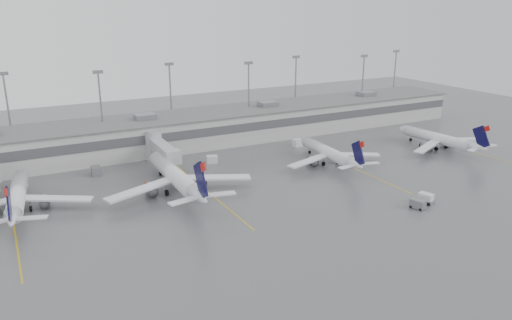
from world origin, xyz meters
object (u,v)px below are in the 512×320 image
jet_mid_left (176,177)px  jet_far_left (17,197)px  baggage_tug (426,199)px  jet_mid_right (330,153)px  jet_far_right (441,139)px

jet_mid_left → jet_far_left: bearing=172.4°
jet_far_left → baggage_tug: size_ratio=8.45×
jet_mid_left → jet_mid_right: 37.36m
jet_far_left → jet_far_right: size_ratio=1.05×
jet_far_left → jet_far_right: 98.17m
jet_mid_left → jet_far_right: bearing=-1.1°
jet_far_left → baggage_tug: 74.38m
jet_far_left → baggage_tug: bearing=-18.1°
jet_far_right → jet_mid_right: bearing=170.2°
jet_far_left → jet_mid_left: bearing=-1.7°
jet_far_left → jet_mid_left: size_ratio=0.87×
baggage_tug → jet_far_right: bearing=21.5°
jet_mid_right → baggage_tug: jet_mid_right is taller
jet_far_right → baggage_tug: 39.24m
jet_far_left → baggage_tug: (67.60, -30.94, -2.15)m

